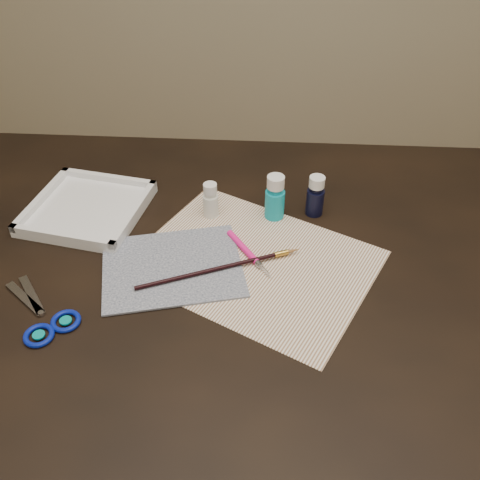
# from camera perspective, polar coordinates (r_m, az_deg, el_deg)

# --- Properties ---
(ground) EXTENTS (3.50, 3.50, 0.02)m
(ground) POSITION_cam_1_polar(r_m,az_deg,el_deg) (1.61, 0.00, -22.64)
(ground) COLOR #422614
(ground) RESTS_ON ground
(table) EXTENTS (1.30, 0.90, 0.75)m
(table) POSITION_cam_1_polar(r_m,az_deg,el_deg) (1.28, 0.00, -14.70)
(table) COLOR black
(table) RESTS_ON ground
(paper) EXTENTS (0.52, 0.48, 0.00)m
(paper) POSITION_cam_1_polar(r_m,az_deg,el_deg) (1.00, 1.47, -2.39)
(paper) COLOR white
(paper) RESTS_ON table
(canvas) EXTENTS (0.29, 0.26, 0.00)m
(canvas) POSITION_cam_1_polar(r_m,az_deg,el_deg) (0.99, -7.23, -2.84)
(canvas) COLOR #121C3A
(canvas) RESTS_ON paper
(paint_bottle_white) EXTENTS (0.04, 0.04, 0.08)m
(paint_bottle_white) POSITION_cam_1_polar(r_m,az_deg,el_deg) (1.09, -3.16, 4.27)
(paint_bottle_white) COLOR white
(paint_bottle_white) RESTS_ON table
(paint_bottle_cyan) EXTENTS (0.04, 0.04, 0.10)m
(paint_bottle_cyan) POSITION_cam_1_polar(r_m,az_deg,el_deg) (1.08, 3.75, 4.57)
(paint_bottle_cyan) COLOR #10A1B8
(paint_bottle_cyan) RESTS_ON table
(paint_bottle_navy) EXTENTS (0.04, 0.04, 0.09)m
(paint_bottle_navy) POSITION_cam_1_polar(r_m,az_deg,el_deg) (1.10, 8.06, 4.71)
(paint_bottle_navy) COLOR black
(paint_bottle_navy) RESTS_ON table
(paintbrush) EXTENTS (0.30, 0.13, 0.01)m
(paintbrush) POSITION_cam_1_polar(r_m,az_deg,el_deg) (0.97, -2.06, -2.98)
(paintbrush) COLOR black
(paintbrush) RESTS_ON canvas
(craft_knife) EXTENTS (0.10, 0.13, 0.01)m
(craft_knife) POSITION_cam_1_polar(r_m,az_deg,el_deg) (1.00, 1.02, -1.51)
(craft_knife) COLOR #FF1B8D
(craft_knife) RESTS_ON paper
(scissors) EXTENTS (0.21, 0.20, 0.01)m
(scissors) POSITION_cam_1_polar(r_m,az_deg,el_deg) (0.97, -21.25, -6.92)
(scissors) COLOR silver
(scissors) RESTS_ON table
(palette_tray) EXTENTS (0.26, 0.26, 0.03)m
(palette_tray) POSITION_cam_1_polar(r_m,az_deg,el_deg) (1.15, -15.96, 3.34)
(palette_tray) COLOR white
(palette_tray) RESTS_ON table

